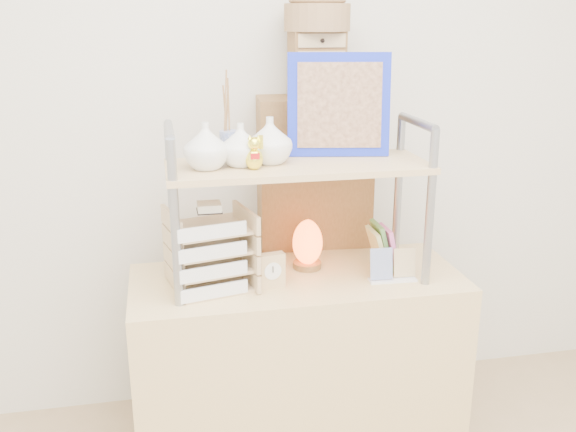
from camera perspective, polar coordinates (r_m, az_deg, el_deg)
The scene contains 9 objects.
desk at distance 2.51m, azimuth 0.81°, elevation -13.35°, with size 1.20×0.50×0.75m, color tan.
cabinet at distance 2.73m, azimuth 2.22°, elevation -3.67°, with size 0.45×0.24×1.35m, color brown.
hutch at distance 2.20m, azimuth -0.61°, elevation 5.42°, with size 0.90×0.34×0.79m.
letter_tray at distance 2.22m, azimuth -6.87°, elevation -3.41°, with size 0.30×0.29×0.31m.
salt_lamp at distance 2.39m, azimuth 1.73°, elevation -2.47°, with size 0.12×0.12×0.19m.
desk_clock at distance 2.23m, azimuth -1.44°, elevation -4.86°, with size 0.09×0.05×0.12m.
postcard_stand at distance 2.33m, azimuth 9.28°, elevation -4.87°, with size 0.18×0.06×0.12m.
drawer_chest at distance 2.53m, azimuth 2.56°, elevation 13.26°, with size 0.20×0.16×0.25m.
woven_basket at distance 2.53m, azimuth 2.61°, elevation 17.22°, with size 0.25×0.25×0.10m, color brown.
Camera 1 is at (-0.47, -0.90, 1.66)m, focal length 40.00 mm.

